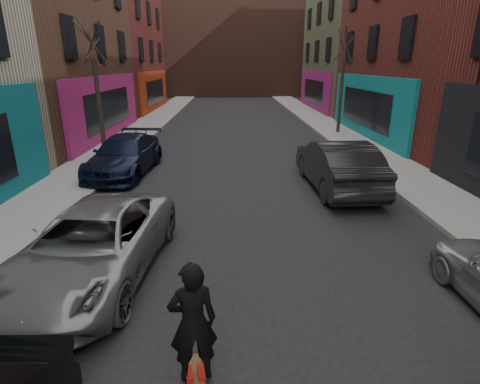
{
  "coord_description": "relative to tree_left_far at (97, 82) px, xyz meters",
  "views": [
    {
      "loc": [
        -0.45,
        1.07,
        4.11
      ],
      "look_at": [
        -0.26,
        8.39,
        1.6
      ],
      "focal_mm": 28.0,
      "sensor_mm": 36.0,
      "label": 1
    }
  ],
  "objects": [
    {
      "name": "sidewalk_left",
      "position": [
        -0.05,
        12.0,
        -3.31
      ],
      "size": [
        2.5,
        84.0,
        0.13
      ],
      "primitive_type": "cube",
      "color": "gray",
      "rests_on": "ground"
    },
    {
      "name": "sidewalk_right",
      "position": [
        12.45,
        12.0,
        -3.31
      ],
      "size": [
        2.5,
        84.0,
        0.13
      ],
      "primitive_type": "cube",
      "color": "gray",
      "rests_on": "ground"
    },
    {
      "name": "building_far",
      "position": [
        6.2,
        38.0,
        3.62
      ],
      "size": [
        40.0,
        10.0,
        14.0
      ],
      "primitive_type": "cube",
      "color": "#47281E",
      "rests_on": "ground"
    },
    {
      "name": "tree_left_far",
      "position": [
        0.0,
        0.0,
        0.0
      ],
      "size": [
        2.0,
        2.0,
        6.5
      ],
      "primitive_type": null,
      "color": "black",
      "rests_on": "sidewalk_left"
    },
    {
      "name": "tree_right_far",
      "position": [
        12.4,
        6.0,
        0.15
      ],
      "size": [
        2.0,
        2.0,
        6.8
      ],
      "primitive_type": null,
      "color": "black",
      "rests_on": "sidewalk_right"
    },
    {
      "name": "parked_left_far",
      "position": [
        3.0,
        -10.14,
        -2.68
      ],
      "size": [
        2.77,
        5.22,
        1.4
      ],
      "primitive_type": "imported",
      "rotation": [
        0.0,
        0.0,
        -0.09
      ],
      "color": "gray",
      "rests_on": "ground"
    },
    {
      "name": "parked_left_end",
      "position": [
        1.6,
        -2.48,
        -2.65
      ],
      "size": [
        2.4,
        5.15,
        1.45
      ],
      "primitive_type": "imported",
      "rotation": [
        0.0,
        0.0,
        -0.07
      ],
      "color": "black",
      "rests_on": "ground"
    },
    {
      "name": "parked_right_end",
      "position": [
        9.4,
        -4.63,
        -2.53
      ],
      "size": [
        2.0,
        5.22,
        1.7
      ],
      "primitive_type": "imported",
      "rotation": [
        0.0,
        0.0,
        3.18
      ],
      "color": "black",
      "rests_on": "ground"
    },
    {
      "name": "skateboard",
      "position": [
        5.25,
        -12.92,
        -3.33
      ],
      "size": [
        0.38,
        0.83,
        0.1
      ],
      "primitive_type": "cube",
      "rotation": [
        0.0,
        0.0,
        0.21
      ],
      "color": "brown",
      "rests_on": "ground"
    },
    {
      "name": "skateboarder",
      "position": [
        5.25,
        -12.92,
        -2.41
      ],
      "size": [
        0.7,
        0.54,
        1.73
      ],
      "primitive_type": "imported",
      "rotation": [
        0.0,
        0.0,
        3.35
      ],
      "color": "black",
      "rests_on": "skateboard"
    }
  ]
}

